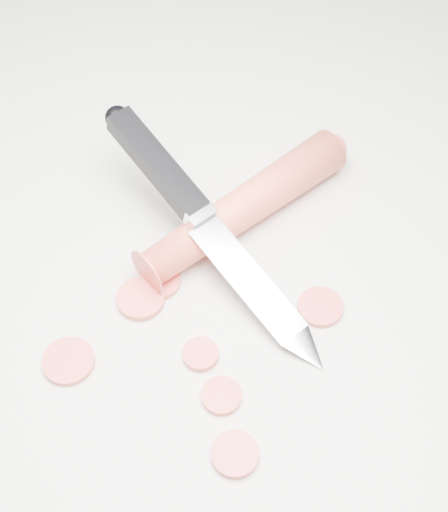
{
  "coord_description": "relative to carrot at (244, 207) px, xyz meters",
  "views": [
    {
      "loc": [
        0.01,
        -0.3,
        0.5
      ],
      "look_at": [
        0.02,
        0.04,
        0.02
      ],
      "focal_mm": 50.0,
      "sensor_mm": 36.0,
      "label": 1
    }
  ],
  "objects": [
    {
      "name": "kitchen_knife",
      "position": [
        -0.03,
        -0.04,
        0.02
      ],
      "size": [
        0.19,
        0.24,
        0.08
      ],
      "primitive_type": null,
      "color": "silver",
      "rests_on": "ground"
    },
    {
      "name": "carrot_slice_5",
      "position": [
        -0.07,
        -0.06,
        -0.02
      ],
      "size": [
        0.04,
        0.04,
        0.01
      ],
      "primitive_type": "cylinder",
      "color": "#DC4338",
      "rests_on": "ground"
    },
    {
      "name": "carrot_slice_2",
      "position": [
        -0.09,
        -0.08,
        -0.02
      ],
      "size": [
        0.04,
        0.04,
        0.01
      ],
      "primitive_type": "cylinder",
      "color": "#DC4338",
      "rests_on": "ground"
    },
    {
      "name": "carrot",
      "position": [
        0.0,
        0.0,
        0.0
      ],
      "size": [
        0.19,
        0.16,
        0.04
      ],
      "primitive_type": "cylinder",
      "rotation": [
        1.57,
        0.0,
        -0.91
      ],
      "color": "#E44730",
      "rests_on": "ground"
    },
    {
      "name": "carrot_slice_6",
      "position": [
        -0.04,
        -0.13,
        -0.02
      ],
      "size": [
        0.03,
        0.03,
        0.01
      ],
      "primitive_type": "cylinder",
      "color": "#DC4338",
      "rests_on": "ground"
    },
    {
      "name": "ground",
      "position": [
        -0.04,
        -0.09,
        -0.02
      ],
      "size": [
        2.4,
        2.4,
        0.0
      ],
      "primitive_type": "plane",
      "color": "beige",
      "rests_on": "ground"
    },
    {
      "name": "carrot_slice_1",
      "position": [
        -0.03,
        -0.17,
        -0.02
      ],
      "size": [
        0.03,
        0.03,
        0.01
      ],
      "primitive_type": "cylinder",
      "color": "#DC4338",
      "rests_on": "ground"
    },
    {
      "name": "carrot_slice_4",
      "position": [
        0.06,
        -0.09,
        -0.02
      ],
      "size": [
        0.04,
        0.04,
        0.01
      ],
      "primitive_type": "cylinder",
      "color": "#DC4338",
      "rests_on": "ground"
    },
    {
      "name": "carrot_slice_3",
      "position": [
        -0.02,
        -0.21,
        -0.02
      ],
      "size": [
        0.03,
        0.03,
        0.01
      ],
      "primitive_type": "cylinder",
      "color": "#DC4338",
      "rests_on": "ground"
    },
    {
      "name": "carrot_slice_0",
      "position": [
        -0.14,
        -0.13,
        -0.02
      ],
      "size": [
        0.04,
        0.04,
        0.01
      ],
      "primitive_type": "cylinder",
      "color": "#DC4338",
      "rests_on": "ground"
    }
  ]
}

